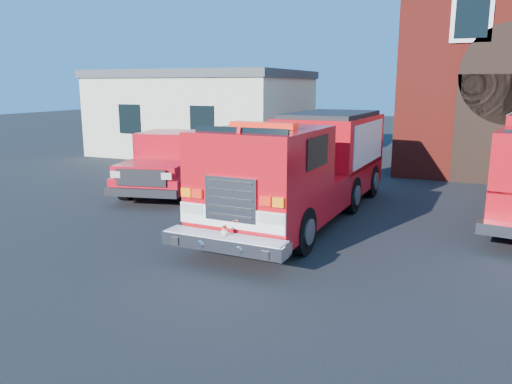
% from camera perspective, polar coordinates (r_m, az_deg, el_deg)
% --- Properties ---
extents(ground, '(100.00, 100.00, 0.00)m').
position_cam_1_polar(ground, '(12.42, 2.17, -4.80)').
color(ground, black).
rests_on(ground, ground).
extents(side_building, '(10.20, 8.20, 4.35)m').
position_cam_1_polar(side_building, '(27.53, -5.77, 9.14)').
color(side_building, '#EAEBC8').
rests_on(side_building, ground).
extents(fire_engine, '(2.98, 9.25, 2.82)m').
position_cam_1_polar(fire_engine, '(13.81, 5.72, 3.09)').
color(fire_engine, black).
rests_on(fire_engine, ground).
extents(pickup_truck, '(3.50, 6.59, 2.05)m').
position_cam_1_polar(pickup_truck, '(17.82, -9.09, 3.45)').
color(pickup_truck, black).
rests_on(pickup_truck, ground).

